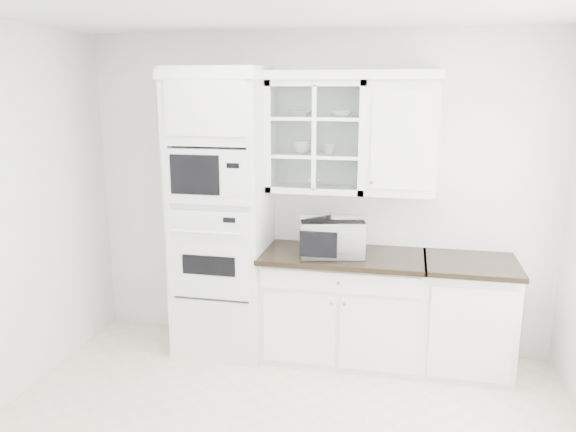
# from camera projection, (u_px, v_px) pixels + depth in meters

# --- Properties ---
(room_shell) EXTENTS (4.00, 3.50, 2.70)m
(room_shell) POSITION_uv_depth(u_px,v_px,m) (283.00, 163.00, 3.48)
(room_shell) COLOR white
(room_shell) RESTS_ON ground
(oven_column) EXTENTS (0.76, 0.68, 2.40)m
(oven_column) POSITION_uv_depth(u_px,v_px,m) (222.00, 215.00, 4.71)
(oven_column) COLOR white
(oven_column) RESTS_ON ground
(base_cabinet_run) EXTENTS (1.32, 0.67, 0.92)m
(base_cabinet_run) POSITION_uv_depth(u_px,v_px,m) (342.00, 305.00, 4.69)
(base_cabinet_run) COLOR white
(base_cabinet_run) RESTS_ON ground
(extra_base_cabinet) EXTENTS (0.72, 0.67, 0.92)m
(extra_base_cabinet) POSITION_uv_depth(u_px,v_px,m) (467.00, 315.00, 4.48)
(extra_base_cabinet) COLOR white
(extra_base_cabinet) RESTS_ON ground
(upper_cabinet_glass) EXTENTS (0.80, 0.33, 0.90)m
(upper_cabinet_glass) POSITION_uv_depth(u_px,v_px,m) (317.00, 137.00, 4.56)
(upper_cabinet_glass) COLOR white
(upper_cabinet_glass) RESTS_ON room_shell
(upper_cabinet_solid) EXTENTS (0.55, 0.33, 0.90)m
(upper_cabinet_solid) POSITION_uv_depth(u_px,v_px,m) (402.00, 138.00, 4.42)
(upper_cabinet_solid) COLOR white
(upper_cabinet_solid) RESTS_ON room_shell
(crown_molding) EXTENTS (2.14, 0.38, 0.07)m
(crown_molding) POSITION_uv_depth(u_px,v_px,m) (305.00, 75.00, 4.45)
(crown_molding) COLOR white
(crown_molding) RESTS_ON room_shell
(countertop_microwave) EXTENTS (0.58, 0.52, 0.29)m
(countertop_microwave) POSITION_uv_depth(u_px,v_px,m) (332.00, 237.00, 4.52)
(countertop_microwave) COLOR white
(countertop_microwave) RESTS_ON base_cabinet_run
(bowl_a) EXTENTS (0.19, 0.19, 0.05)m
(bowl_a) POSITION_uv_depth(u_px,v_px,m) (300.00, 114.00, 4.56)
(bowl_a) COLOR white
(bowl_a) RESTS_ON upper_cabinet_glass
(bowl_b) EXTENTS (0.20, 0.20, 0.05)m
(bowl_b) POSITION_uv_depth(u_px,v_px,m) (342.00, 114.00, 4.47)
(bowl_b) COLOR white
(bowl_b) RESTS_ON upper_cabinet_glass
(cup_a) EXTENTS (0.14, 0.14, 0.11)m
(cup_a) POSITION_uv_depth(u_px,v_px,m) (302.00, 147.00, 4.60)
(cup_a) COLOR white
(cup_a) RESTS_ON upper_cabinet_glass
(cup_b) EXTENTS (0.11, 0.11, 0.09)m
(cup_b) POSITION_uv_depth(u_px,v_px,m) (329.00, 149.00, 4.55)
(cup_b) COLOR white
(cup_b) RESTS_ON upper_cabinet_glass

